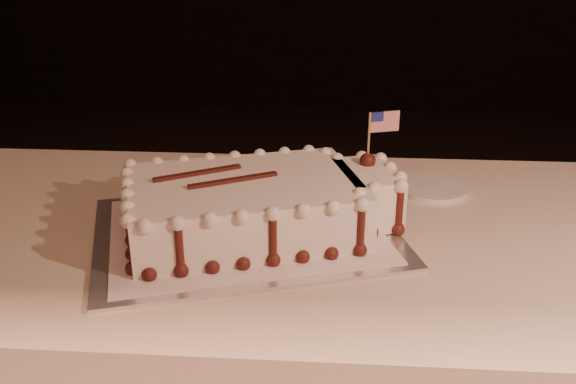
{
  "coord_description": "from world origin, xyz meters",
  "views": [
    {
      "loc": [
        -0.1,
        -0.5,
        1.31
      ],
      "look_at": [
        -0.17,
        0.57,
        0.84
      ],
      "focal_mm": 40.0,
      "sensor_mm": 36.0,
      "label": 1
    }
  ],
  "objects": [
    {
      "name": "doily",
      "position": [
        -0.25,
        0.57,
        0.76
      ],
      "size": [
        0.58,
        0.5,
        0.0
      ],
      "primitive_type": "cube",
      "rotation": [
        0.0,
        0.0,
        0.3
      ],
      "color": "white",
      "rests_on": "cake_board"
    },
    {
      "name": "cake_board",
      "position": [
        -0.25,
        0.57,
        0.75
      ],
      "size": [
        0.65,
        0.56,
        0.01
      ],
      "primitive_type": "cube",
      "rotation": [
        0.0,
        0.0,
        0.3
      ],
      "color": "silver",
      "rests_on": "banquet_table"
    },
    {
      "name": "side_plate",
      "position": [
        0.13,
        0.8,
        0.76
      ],
      "size": [
        0.15,
        0.15,
        0.01
      ],
      "primitive_type": "cylinder",
      "color": "silver",
      "rests_on": "banquet_table"
    },
    {
      "name": "sheet_cake",
      "position": [
        -0.22,
        0.57,
        0.81
      ],
      "size": [
        0.55,
        0.39,
        0.21
      ],
      "color": "white",
      "rests_on": "doily"
    }
  ]
}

